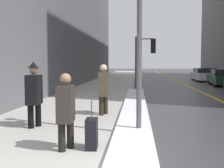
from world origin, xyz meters
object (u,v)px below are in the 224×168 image
(pedestrian_with_shoulder_bag, at_px, (103,87))
(parked_car_dark_green, at_px, (224,78))
(pedestrian_in_fedora, at_px, (34,92))
(traffic_light_near, at_px, (147,51))
(parked_car_white, at_px, (204,75))
(pedestrian_nearside, at_px, (66,108))
(rolling_suitcase, at_px, (92,134))
(lamp_post, at_px, (140,5))

(pedestrian_with_shoulder_bag, height_order, parked_car_dark_green, pedestrian_with_shoulder_bag)
(pedestrian_with_shoulder_bag, bearing_deg, pedestrian_in_fedora, -42.09)
(traffic_light_near, xyz_separation_m, parked_car_white, (5.67, 9.01, -1.82))
(pedestrian_nearside, distance_m, rolling_suitcase, 0.71)
(pedestrian_nearside, height_order, parked_car_white, pedestrian_nearside)
(pedestrian_nearside, distance_m, parked_car_white, 23.09)
(parked_car_dark_green, xyz_separation_m, parked_car_white, (-0.16, 5.42, -0.00))
(traffic_light_near, distance_m, pedestrian_with_shoulder_bag, 9.36)
(pedestrian_nearside, distance_m, parked_car_dark_green, 18.13)
(parked_car_white, bearing_deg, pedestrian_in_fedora, 156.58)
(lamp_post, height_order, parked_car_dark_green, lamp_post)
(pedestrian_nearside, height_order, pedestrian_in_fedora, pedestrian_in_fedora)
(pedestrian_nearside, relative_size, pedestrian_with_shoulder_bag, 0.91)
(parked_car_dark_green, bearing_deg, pedestrian_in_fedora, 153.69)
(rolling_suitcase, bearing_deg, traffic_light_near, 170.38)
(traffic_light_near, bearing_deg, pedestrian_in_fedora, -97.06)
(lamp_post, distance_m, pedestrian_with_shoulder_bag, 3.34)
(traffic_light_near, xyz_separation_m, pedestrian_with_shoulder_bag, (-1.67, -9.08, -1.50))
(parked_car_white, bearing_deg, rolling_suitcase, 162.34)
(lamp_post, xyz_separation_m, parked_car_white, (6.23, 20.46, -2.41))
(pedestrian_nearside, bearing_deg, parked_car_white, 157.72)
(lamp_post, distance_m, parked_car_dark_green, 16.52)
(pedestrian_in_fedora, height_order, pedestrian_with_shoulder_bag, pedestrian_in_fedora)
(traffic_light_near, height_order, parked_car_white, traffic_light_near)
(lamp_post, height_order, pedestrian_in_fedora, lamp_post)
(traffic_light_near, bearing_deg, rolling_suitcase, -87.31)
(pedestrian_nearside, relative_size, parked_car_white, 0.33)
(pedestrian_nearside, relative_size, pedestrian_in_fedora, 0.87)
(pedestrian_in_fedora, bearing_deg, traffic_light_near, 160.62)
(pedestrian_in_fedora, distance_m, rolling_suitcase, 2.52)
(lamp_post, xyz_separation_m, parked_car_dark_green, (6.39, 15.04, -2.40))
(lamp_post, bearing_deg, parked_car_white, 73.07)
(lamp_post, height_order, rolling_suitcase, lamp_post)
(lamp_post, distance_m, rolling_suitcase, 3.09)
(pedestrian_with_shoulder_bag, xyz_separation_m, parked_car_white, (7.34, 18.10, -0.33))
(pedestrian_with_shoulder_bag, relative_size, parked_car_white, 0.37)
(pedestrian_nearside, height_order, parked_car_dark_green, pedestrian_nearside)
(lamp_post, xyz_separation_m, pedestrian_nearside, (-1.38, -1.34, -2.16))
(parked_car_white, height_order, rolling_suitcase, parked_car_white)
(lamp_post, xyz_separation_m, traffic_light_near, (0.56, 11.45, -0.58))
(lamp_post, relative_size, pedestrian_with_shoulder_bag, 3.08)
(traffic_light_near, height_order, pedestrian_nearside, traffic_light_near)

